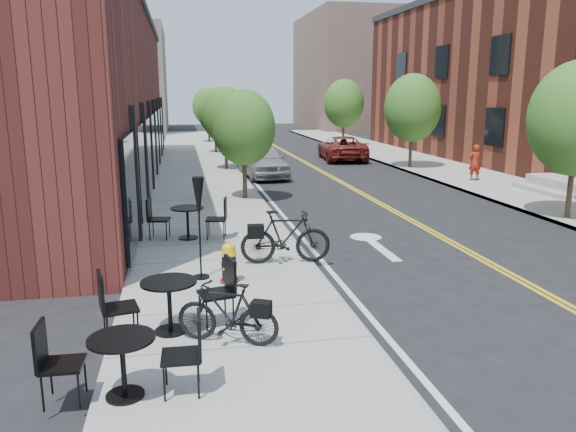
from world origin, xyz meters
TOP-DOWN VIEW (x-y plane):
  - ground at (0.00, 0.00)m, footprint 120.00×120.00m
  - sidewalk_near at (-2.00, 10.00)m, footprint 4.00×70.00m
  - sidewalk_far at (10.00, 10.00)m, footprint 4.00×70.00m
  - building_near at (-6.50, 14.00)m, footprint 5.00×28.00m
  - bg_building_left at (-8.00, 48.00)m, footprint 8.00×14.00m
  - bg_building_right at (16.00, 50.00)m, footprint 10.00×16.00m
  - tree_near_a at (-0.60, 9.00)m, footprint 2.20×2.20m
  - tree_near_b at (-0.60, 17.00)m, footprint 2.30×2.30m
  - tree_near_c at (-0.60, 25.00)m, footprint 2.10×2.10m
  - tree_near_d at (-0.60, 33.00)m, footprint 2.40×2.40m
  - tree_far_b at (8.60, 16.00)m, footprint 2.80×2.80m
  - tree_far_c at (8.60, 28.00)m, footprint 2.80×2.80m
  - fire_hydrant at (-1.96, -0.05)m, footprint 0.38×0.38m
  - bicycle_left at (-2.22, -2.82)m, footprint 1.63×1.07m
  - bicycle_right at (-0.62, 1.01)m, footprint 2.01×0.70m
  - bistro_set_a at (-3.60, -4.10)m, footprint 1.89×0.84m
  - bistro_set_b at (-3.07, -2.25)m, footprint 2.07×1.05m
  - bistro_set_c at (-2.70, 3.57)m, footprint 2.01×0.97m
  - patio_umbrella at (-2.49, 0.32)m, footprint 0.33×0.33m
  - parked_car_a at (0.88, 14.69)m, footprint 2.11×4.54m
  - parked_car_b at (1.35, 22.26)m, footprint 2.12×4.81m
  - parked_car_c at (0.80, 29.47)m, footprint 2.43×5.30m
  - parked_car_far at (6.32, 20.43)m, footprint 2.79×5.16m
  - pedestrian at (9.51, 11.25)m, footprint 0.59×0.41m

SIDE VIEW (x-z plane):
  - ground at x=0.00m, z-range 0.00..0.00m
  - sidewalk_near at x=-2.00m, z-range 0.00..0.12m
  - sidewalk_far at x=10.00m, z-range 0.00..0.12m
  - fire_hydrant at x=-1.96m, z-range 0.10..0.93m
  - bicycle_left at x=-2.22m, z-range 0.12..1.07m
  - bistro_set_a at x=-3.60m, z-range 0.12..1.14m
  - bistro_set_c at x=-2.70m, z-range 0.12..1.18m
  - bistro_set_b at x=-3.07m, z-range 0.12..1.21m
  - parked_car_far at x=6.32m, z-range 0.00..1.38m
  - bicycle_right at x=-0.62m, z-range 0.12..1.31m
  - parked_car_c at x=0.80m, z-range 0.00..1.50m
  - parked_car_a at x=0.88m, z-range 0.00..1.50m
  - parked_car_b at x=1.35m, z-range 0.00..1.53m
  - pedestrian at x=9.51m, z-range 0.12..1.65m
  - patio_umbrella at x=-2.49m, z-range 0.57..2.63m
  - tree_near_c at x=-0.60m, z-range 0.69..4.37m
  - tree_near_a at x=-0.60m, z-range 0.70..4.51m
  - tree_near_b at x=-0.60m, z-range 0.72..4.70m
  - tree_near_d at x=-0.60m, z-range 0.73..4.85m
  - tree_far_b at x=8.60m, z-range 0.75..5.37m
  - tree_far_c at x=8.60m, z-range 0.75..5.37m
  - building_near at x=-6.50m, z-range 0.00..7.00m
  - bg_building_left at x=-8.00m, z-range 0.00..10.00m
  - bg_building_right at x=16.00m, z-range 0.00..12.00m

